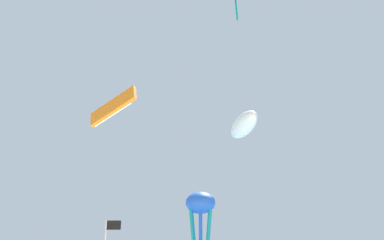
# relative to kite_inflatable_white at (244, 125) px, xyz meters

# --- Properties ---
(kite_inflatable_white) EXTENTS (3.42, 7.15, 2.53)m
(kite_inflatable_white) POSITION_rel_kite_inflatable_white_xyz_m (0.00, 0.00, 0.00)
(kite_inflatable_white) COLOR white
(kite_octopus_blue) EXTENTS (3.85, 3.85, 6.63)m
(kite_octopus_blue) POSITION_rel_kite_inflatable_white_xyz_m (-4.54, -1.56, -8.64)
(kite_octopus_blue) COLOR blue
(kite_parafoil_orange) EXTENTS (4.15, 2.92, 2.93)m
(kite_parafoil_orange) POSITION_rel_kite_inflatable_white_xyz_m (-11.50, -10.41, -2.01)
(kite_parafoil_orange) COLOR orange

